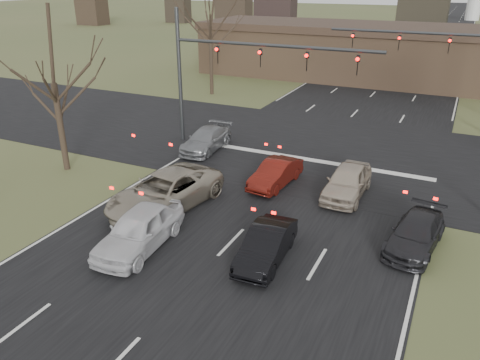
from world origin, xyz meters
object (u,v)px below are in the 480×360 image
object	(u,v)px
car_black_hatch	(266,245)
mast_arm_near	(227,63)
car_silver_suv	(165,191)
car_grey_ahead	(206,140)
car_red_ahead	(276,173)
car_silver_ahead	(347,182)
car_white_sedan	(139,229)
building	(411,55)
car_charcoal_sedan	(415,234)
mast_arm_far	(453,53)

from	to	relation	value
car_black_hatch	mast_arm_near	bearing A→B (deg)	119.49
car_silver_suv	car_grey_ahead	bearing A→B (deg)	114.22
mast_arm_near	car_red_ahead	xyz separation A→B (m)	(4.73, -4.07, -4.45)
mast_arm_near	car_black_hatch	distance (m)	13.36
car_black_hatch	car_grey_ahead	bearing A→B (deg)	125.88
car_silver_ahead	car_white_sedan	bearing A→B (deg)	-126.37
building	car_black_hatch	bearing A→B (deg)	-90.48
mast_arm_near	car_black_hatch	size ratio (longest dim) A/B	3.17
car_charcoal_sedan	car_silver_suv	bearing A→B (deg)	-165.59
mast_arm_near	car_silver_ahead	bearing A→B (deg)	-24.58
mast_arm_far	car_silver_ahead	world-z (taller)	mast_arm_far
car_silver_suv	car_black_hatch	world-z (taller)	car_silver_suv
mast_arm_near	car_red_ahead	size ratio (longest dim) A/B	3.18
car_grey_ahead	car_silver_ahead	xyz separation A→B (m)	(9.20, -2.74, 0.09)
mast_arm_far	car_grey_ahead	bearing A→B (deg)	-138.30
mast_arm_far	car_white_sedan	world-z (taller)	mast_arm_far
car_silver_suv	car_charcoal_sedan	xyz separation A→B (m)	(10.50, 1.33, -0.22)
building	car_silver_ahead	xyz separation A→B (m)	(1.00, -28.77, -1.93)
building	car_grey_ahead	distance (m)	27.36
mast_arm_near	car_silver_suv	world-z (taller)	mast_arm_near
building	mast_arm_near	xyz separation A→B (m)	(-7.23, -25.00, 2.41)
car_black_hatch	car_grey_ahead	size ratio (longest dim) A/B	0.86
car_grey_ahead	car_silver_ahead	world-z (taller)	car_silver_ahead
car_silver_ahead	mast_arm_near	bearing A→B (deg)	155.79
building	car_red_ahead	xyz separation A→B (m)	(-2.50, -29.07, -2.04)
car_white_sedan	car_silver_ahead	size ratio (longest dim) A/B	1.06
car_white_sedan	building	bearing A→B (deg)	77.91
mast_arm_far	car_red_ahead	world-z (taller)	mast_arm_far
car_black_hatch	car_grey_ahead	distance (m)	12.35
mast_arm_far	building	bearing A→B (deg)	105.58
mast_arm_near	car_charcoal_sedan	size ratio (longest dim) A/B	2.97
car_black_hatch	car_red_ahead	distance (m)	6.82
mast_arm_near	mast_arm_far	distance (m)	15.17
mast_arm_far	car_silver_suv	distance (m)	21.60
mast_arm_far	car_white_sedan	bearing A→B (deg)	-112.84
car_charcoal_sedan	car_grey_ahead	bearing A→B (deg)	161.11
car_black_hatch	building	bearing A→B (deg)	85.63
car_silver_suv	building	bearing A→B (deg)	87.86
car_silver_ahead	car_black_hatch	bearing A→B (deg)	-100.51
building	mast_arm_near	world-z (taller)	mast_arm_near
building	mast_arm_far	bearing A→B (deg)	-74.42
mast_arm_near	car_silver_suv	bearing A→B (deg)	-81.84
car_black_hatch	car_silver_ahead	bearing A→B (deg)	75.23
mast_arm_far	car_silver_ahead	xyz separation A→B (m)	(-3.18, -13.77, -4.29)
building	car_red_ahead	size ratio (longest dim) A/B	11.13
car_charcoal_sedan	car_red_ahead	distance (m)	7.69
car_black_hatch	car_red_ahead	bearing A→B (deg)	104.96
car_black_hatch	car_charcoal_sedan	xyz separation A→B (m)	(4.80, 3.27, -0.04)
mast_arm_far	car_grey_ahead	world-z (taller)	mast_arm_far
mast_arm_far	car_grey_ahead	size ratio (longest dim) A/B	2.51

